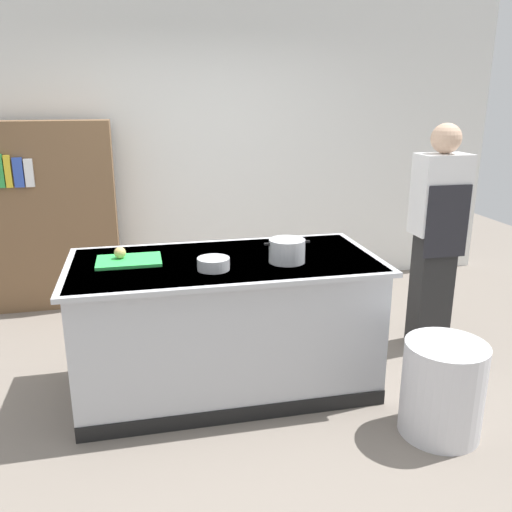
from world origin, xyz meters
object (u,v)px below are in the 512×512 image
trash_bin (442,389)px  bookshelf (54,217)px  person_chef (437,232)px  mixing_bowl (213,264)px  onion (120,253)px  stock_pot (287,251)px

trash_bin → bookshelf: size_ratio=0.33×
trash_bin → bookshelf: bearing=132.9°
trash_bin → person_chef: (0.55, 1.11, 0.63)m
mixing_bowl → bookshelf: bookshelf is taller
person_chef → onion: bearing=102.7°
trash_bin → mixing_bowl: bearing=153.5°
onion → bookshelf: 1.80m
onion → trash_bin: bearing=-26.9°
trash_bin → person_chef: 1.39m
trash_bin → person_chef: person_chef is taller
mixing_bowl → onion: bearing=152.2°
stock_pot → trash_bin: size_ratio=0.52×
stock_pot → trash_bin: bearing=-41.3°
trash_bin → stock_pot: bearing=138.7°
onion → bookshelf: size_ratio=0.04×
trash_bin → person_chef: bearing=63.6°
bookshelf → mixing_bowl: bearing=-59.2°
onion → mixing_bowl: onion is taller
mixing_bowl → person_chef: 1.85m
onion → mixing_bowl: bearing=-27.8°
onion → mixing_bowl: size_ratio=0.38×
person_chef → bookshelf: person_chef is taller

